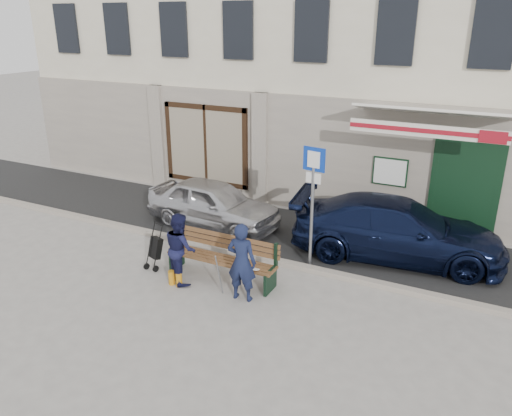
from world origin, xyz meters
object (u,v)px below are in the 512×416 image
Objects in this scene: car_silver at (213,203)px; bench at (220,258)px; parking_sign at (313,189)px; man at (242,262)px; woman at (180,248)px; car_navy at (397,229)px; stroller at (155,249)px.

car_silver reaches higher than bench.
man is at bearing -101.45° from parking_sign.
man reaches higher than woman.
parking_sign reaches higher than car_navy.
parking_sign is 2.98m from woman.
woman reaches higher than bench.
car_silver is 1.50× the size of bench.
man is 1.06× the size of woman.
parking_sign is (-1.56, -1.33, 1.12)m from car_navy.
man is at bearing -32.87° from bench.
stroller is at bearing 21.33° from woman.
parking_sign is at bearing 41.80° from bench.
car_navy reaches higher than car_silver.
woman is at bearing -131.18° from parking_sign.
car_silver is 1.34× the size of parking_sign.
bench is at bearing -129.03° from parking_sign.
car_navy is 1.95× the size of bench.
man is 1.45m from woman.
woman is (-2.14, -1.78, -1.05)m from parking_sign.
car_silver is 3.01m from woman.
bench is at bearing -38.99° from man.
man is 1.59× the size of stroller.
car_navy is 3.13× the size of woman.
bench is 1.00m from man.
car_navy reaches higher than stroller.
bench is at bearing 123.20° from car_navy.
woman is (-3.70, -3.11, 0.07)m from car_navy.
bench is 1.61× the size of woman.
man is at bearing 10.54° from stroller.
car_silver is 3.79m from man.
stroller is (0.11, -2.59, -0.17)m from car_silver.
parking_sign reaches higher than woman.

